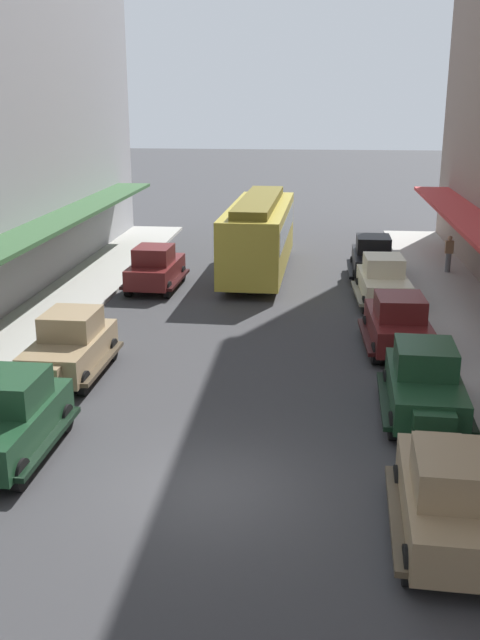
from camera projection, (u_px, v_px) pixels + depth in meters
name	position (u px, v px, depth m)	size (l,w,h in m)	color
ground_plane	(210.00, 490.00, 14.90)	(200.00, 200.00, 0.00)	#38383A
parked_car_0	(425.00, 382.00, 18.03)	(2.26, 4.30, 1.84)	#193D23
parked_car_1	(452.00, 495.00, 12.91)	(2.29, 4.31, 1.84)	#997F5B
parked_car_2	(398.00, 322.00, 22.82)	(2.27, 4.31, 1.84)	#591919
parked_car_3	(70.00, 344.00, 20.77)	(2.18, 4.27, 1.84)	#997F5B
parked_car_4	(155.00, 267.00, 30.16)	(2.24, 4.30, 1.84)	#591919
parked_car_5	(384.00, 280.00, 27.96)	(2.29, 4.31, 1.84)	beige
parked_car_6	(7.00, 417.00, 16.05)	(2.17, 4.27, 1.84)	#193D23
parked_car_7	(373.00, 257.00, 31.92)	(2.16, 4.27, 1.84)	black
streetcar	(259.00, 233.00, 32.37)	(2.73, 9.66, 3.46)	gold
pedestrian_2	(449.00, 253.00, 32.50)	(0.36, 0.24, 1.64)	slate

